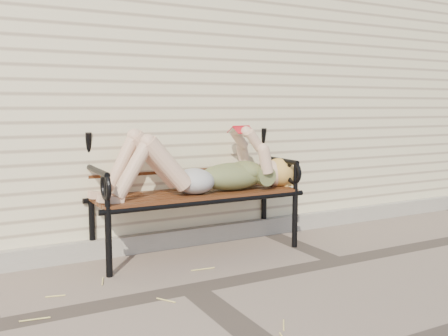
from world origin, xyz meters
TOP-DOWN VIEW (x-y plane):
  - ground at (0.00, 0.00)m, footprint 80.00×80.00m
  - house_wall at (0.00, 3.00)m, footprint 8.00×4.00m
  - foundation_strip at (0.00, 0.97)m, footprint 8.00×0.10m
  - garden_bench at (0.39, 0.85)m, footprint 1.82×0.73m
  - reading_woman at (0.40, 0.71)m, footprint 1.72×0.39m

SIDE VIEW (x-z plane):
  - ground at x=0.00m, z-range 0.00..0.00m
  - foundation_strip at x=0.00m, z-range 0.00..0.15m
  - garden_bench at x=0.39m, z-range 0.07..1.25m
  - reading_woman at x=0.40m, z-range 0.43..0.97m
  - house_wall at x=0.00m, z-range 0.00..3.00m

